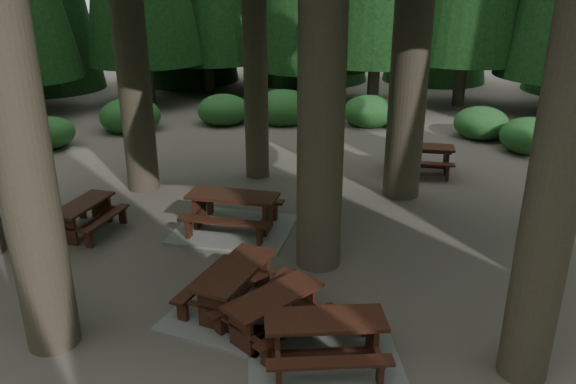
% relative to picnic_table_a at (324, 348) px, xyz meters
% --- Properties ---
extents(ground, '(80.00, 80.00, 0.00)m').
position_rel_picnic_table_a_xyz_m(ground, '(-1.27, 2.76, -0.24)').
color(ground, '#514A42').
rests_on(ground, ground).
extents(picnic_table_a, '(2.53, 2.25, 0.73)m').
position_rel_picnic_table_a_xyz_m(picnic_table_a, '(0.00, 0.00, 0.00)').
color(picnic_table_a, gray).
rests_on(picnic_table_a, ground).
extents(picnic_table_b, '(1.42, 1.69, 0.68)m').
position_rel_picnic_table_a_xyz_m(picnic_table_b, '(-5.58, 3.47, 0.21)').
color(picnic_table_b, '#33140F').
rests_on(picnic_table_b, ground).
extents(picnic_table_c, '(2.55, 2.15, 0.83)m').
position_rel_picnic_table_a_xyz_m(picnic_table_c, '(-2.46, 4.12, 0.05)').
color(picnic_table_c, gray).
rests_on(picnic_table_c, ground).
extents(picnic_table_d, '(1.80, 1.46, 0.77)m').
position_rel_picnic_table_a_xyz_m(picnic_table_d, '(1.69, 8.83, 0.27)').
color(picnic_table_d, '#33140F').
rests_on(picnic_table_d, ground).
extents(picnic_table_e, '(1.98, 2.05, 0.69)m').
position_rel_picnic_table_a_xyz_m(picnic_table_e, '(-0.84, 0.54, 0.22)').
color(picnic_table_e, '#33140F').
rests_on(picnic_table_e, ground).
extents(picnic_table_f, '(2.30, 2.59, 0.75)m').
position_rel_picnic_table_a_xyz_m(picnic_table_f, '(-1.60, 1.13, 0.01)').
color(picnic_table_f, gray).
rests_on(picnic_table_f, ground).
extents(shrub_ring, '(23.86, 24.64, 1.49)m').
position_rel_picnic_table_a_xyz_m(shrub_ring, '(-0.56, 3.51, 0.16)').
color(shrub_ring, '#205E2C').
rests_on(shrub_ring, ground).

